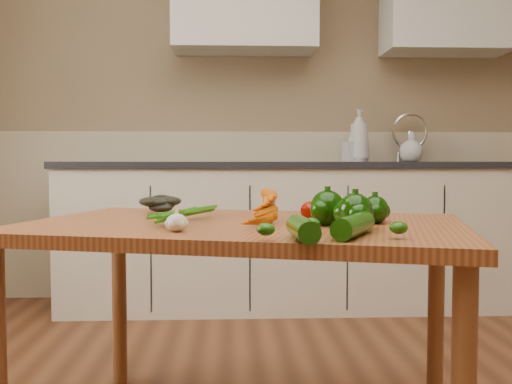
{
  "coord_description": "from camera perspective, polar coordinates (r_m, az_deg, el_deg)",
  "views": [
    {
      "loc": [
        -0.19,
        -1.32,
        0.9
      ],
      "look_at": [
        -0.1,
        0.69,
        0.79
      ],
      "focal_mm": 40.0,
      "sensor_mm": 36.0,
      "label": 1
    }
  ],
  "objects": [
    {
      "name": "room",
      "position": [
        1.55,
        4.63,
        16.03
      ],
      "size": [
        4.04,
        5.04,
        2.64
      ],
      "color": "brown",
      "rests_on": "ground"
    },
    {
      "name": "counter_run",
      "position": [
        3.56,
        3.94,
        -4.09
      ],
      "size": [
        2.84,
        0.64,
        1.14
      ],
      "color": "beige",
      "rests_on": "ground"
    },
    {
      "name": "table",
      "position": [
        1.78,
        -1.26,
        -5.54
      ],
      "size": [
        1.51,
        1.18,
        0.71
      ],
      "rotation": [
        0.0,
        0.0,
        -0.27
      ],
      "color": "#A85C30",
      "rests_on": "ground"
    },
    {
      "name": "soap_bottle_a",
      "position": [
        3.72,
        10.28,
        5.58
      ],
      "size": [
        0.18,
        0.18,
        0.34
      ],
      "primitive_type": "imported",
      "rotation": [
        0.0,
        0.0,
        2.21
      ],
      "color": "silver",
      "rests_on": "counter_run"
    },
    {
      "name": "soap_bottle_b",
      "position": [
        3.71,
        9.48,
        4.48
      ],
      "size": [
        0.11,
        0.11,
        0.19
      ],
      "primitive_type": "imported",
      "rotation": [
        0.0,
        0.0,
        4.99
      ],
      "color": "silver",
      "rests_on": "counter_run"
    },
    {
      "name": "soap_bottle_c",
      "position": [
        3.81,
        15.26,
        4.37
      ],
      "size": [
        0.18,
        0.18,
        0.19
      ],
      "primitive_type": "imported",
      "rotation": [
        0.0,
        0.0,
        1.32
      ],
      "color": "silver",
      "rests_on": "counter_run"
    },
    {
      "name": "carrot_bunch",
      "position": [
        1.75,
        -1.78,
        -2.0
      ],
      "size": [
        0.29,
        0.25,
        0.07
      ],
      "primitive_type": null,
      "rotation": [
        0.0,
        0.0,
        -0.27
      ],
      "color": "#DA6005",
      "rests_on": "table"
    },
    {
      "name": "leafy_greens",
      "position": [
        2.09,
        -9.37,
        -0.82
      ],
      "size": [
        0.19,
        0.17,
        0.09
      ],
      "primitive_type": null,
      "color": "black",
      "rests_on": "table"
    },
    {
      "name": "garlic_bulb",
      "position": [
        1.54,
        -7.93,
        -3.05
      ],
      "size": [
        0.06,
        0.06,
        0.05
      ],
      "primitive_type": "ellipsoid",
      "color": "silver",
      "rests_on": "table"
    },
    {
      "name": "pepper_a",
      "position": [
        1.68,
        7.16,
        -1.62
      ],
      "size": [
        0.1,
        0.1,
        0.1
      ],
      "primitive_type": "sphere",
      "color": "black",
      "rests_on": "table"
    },
    {
      "name": "pepper_b",
      "position": [
        1.76,
        11.79,
        -1.76
      ],
      "size": [
        0.08,
        0.08,
        0.08
      ],
      "primitive_type": "sphere",
      "color": "black",
      "rests_on": "table"
    },
    {
      "name": "pepper_c",
      "position": [
        1.59,
        9.87,
        -1.95
      ],
      "size": [
        0.1,
        0.1,
        0.1
      ],
      "primitive_type": "sphere",
      "color": "black",
      "rests_on": "table"
    },
    {
      "name": "tomato_a",
      "position": [
        1.84,
        5.47,
        -1.87
      ],
      "size": [
        0.07,
        0.07,
        0.06
      ],
      "primitive_type": "ellipsoid",
      "color": "#8A0B02",
      "rests_on": "table"
    },
    {
      "name": "tomato_b",
      "position": [
        1.94,
        9.66,
        -1.46
      ],
      "size": [
        0.08,
        0.08,
        0.07
      ],
      "primitive_type": "ellipsoid",
      "color": "#D64305",
      "rests_on": "table"
    },
    {
      "name": "tomato_c",
      "position": [
        1.84,
        11.92,
        -1.8
      ],
      "size": [
        0.07,
        0.07,
        0.07
      ],
      "primitive_type": "ellipsoid",
      "color": "#D64305",
      "rests_on": "table"
    },
    {
      "name": "zucchini_a",
      "position": [
        1.44,
        9.73,
        -3.33
      ],
      "size": [
        0.15,
        0.22,
        0.06
      ],
      "primitive_type": "cylinder",
      "rotation": [
        1.57,
        0.0,
        -0.48
      ],
      "color": "#134407",
      "rests_on": "table"
    },
    {
      "name": "zucchini_b",
      "position": [
        1.36,
        4.7,
        -3.7
      ],
      "size": [
        0.06,
        0.18,
        0.06
      ],
      "primitive_type": "cylinder",
      "rotation": [
        1.57,
        0.0,
        0.05
      ],
      "color": "#134407",
      "rests_on": "table"
    }
  ]
}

